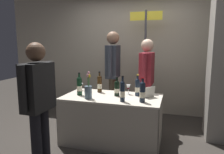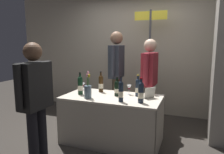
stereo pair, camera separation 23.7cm
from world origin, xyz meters
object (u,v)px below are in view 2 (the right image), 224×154
at_px(featured_wine_bottle, 121,91).
at_px(flower_vase, 88,91).
at_px(display_bottle_0, 138,87).
at_px(taster_foreground_right, 35,96).
at_px(vendor_presenter, 116,68).
at_px(wine_glass_mid, 129,88).
at_px(booth_signpost, 150,52).
at_px(tasting_table, 112,110).
at_px(wine_glass_near_vendor, 83,85).

distance_m(featured_wine_bottle, flower_vase, 0.52).
bearing_deg(featured_wine_bottle, display_bottle_0, 70.06).
relative_size(display_bottle_0, taster_foreground_right, 0.22).
bearing_deg(flower_vase, vendor_presenter, 87.50).
height_order(featured_wine_bottle, wine_glass_mid, featured_wine_bottle).
bearing_deg(booth_signpost, display_bottle_0, -87.45).
bearing_deg(wine_glass_mid, featured_wine_bottle, -88.05).
height_order(tasting_table, booth_signpost, booth_signpost).
distance_m(tasting_table, featured_wine_bottle, 0.50).
height_order(tasting_table, featured_wine_bottle, featured_wine_bottle).
distance_m(wine_glass_mid, flower_vase, 0.66).
distance_m(wine_glass_near_vendor, wine_glass_mid, 0.85).
xyz_separation_m(tasting_table, featured_wine_bottle, (0.23, -0.24, 0.37)).
distance_m(flower_vase, booth_signpost, 1.67).
xyz_separation_m(flower_vase, taster_foreground_right, (-0.29, -0.78, 0.07)).
height_order(wine_glass_mid, vendor_presenter, vendor_presenter).
bearing_deg(wine_glass_mid, tasting_table, -135.88).
distance_m(wine_glass_near_vendor, taster_foreground_right, 1.26).
bearing_deg(wine_glass_near_vendor, display_bottle_0, -5.94).
height_order(tasting_table, display_bottle_0, display_bottle_0).
bearing_deg(taster_foreground_right, booth_signpost, -19.96).
bearing_deg(wine_glass_near_vendor, tasting_table, -21.49).
relative_size(flower_vase, taster_foreground_right, 0.27).
height_order(display_bottle_0, vendor_presenter, vendor_presenter).
relative_size(featured_wine_bottle, wine_glass_mid, 2.35).
xyz_separation_m(wine_glass_near_vendor, booth_signpost, (0.96, 0.99, 0.55)).
bearing_deg(tasting_table, featured_wine_bottle, -46.99).
xyz_separation_m(tasting_table, vendor_presenter, (-0.25, 0.87, 0.55)).
distance_m(tasting_table, taster_foreground_right, 1.23).
distance_m(display_bottle_0, wine_glass_mid, 0.17).
height_order(featured_wine_bottle, taster_foreground_right, taster_foreground_right).
xyz_separation_m(tasting_table, flower_vase, (-0.29, -0.23, 0.33)).
bearing_deg(display_bottle_0, vendor_presenter, 130.04).
bearing_deg(display_bottle_0, tasting_table, -158.15).
bearing_deg(display_bottle_0, taster_foreground_right, -129.34).
relative_size(featured_wine_bottle, vendor_presenter, 0.21).
distance_m(display_bottle_0, booth_signpost, 1.20).
xyz_separation_m(featured_wine_bottle, booth_signpost, (0.09, 1.48, 0.48)).
height_order(flower_vase, booth_signpost, booth_signpost).
bearing_deg(wine_glass_near_vendor, vendor_presenter, 57.73).
height_order(display_bottle_0, wine_glass_mid, display_bottle_0).
height_order(wine_glass_near_vendor, wine_glass_mid, wine_glass_mid).
height_order(vendor_presenter, booth_signpost, booth_signpost).
bearing_deg(vendor_presenter, booth_signpost, 120.48).
bearing_deg(flower_vase, wine_glass_near_vendor, 125.63).
bearing_deg(wine_glass_near_vendor, taster_foreground_right, -87.35).
bearing_deg(vendor_presenter, tasting_table, 13.23).
bearing_deg(booth_signpost, tasting_table, -104.38).
xyz_separation_m(vendor_presenter, booth_signpost, (0.56, 0.36, 0.30)).
relative_size(featured_wine_bottle, wine_glass_near_vendor, 2.99).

